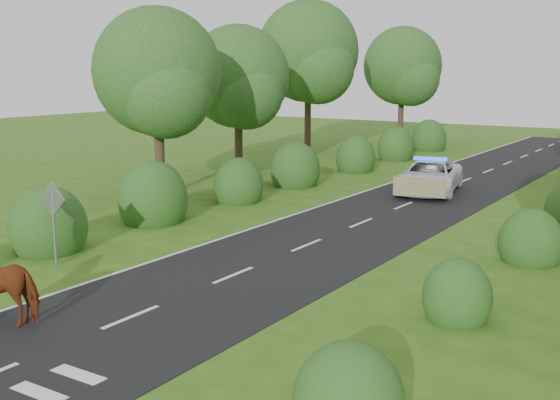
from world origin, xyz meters
The scene contains 12 objects.
ground centered at (0.00, 0.00, 0.00)m, with size 120.00×120.00×0.00m, color #325815.
road centered at (0.00, 15.00, 0.01)m, with size 6.00×70.00×0.02m, color black.
road_markings centered at (-1.60, 12.93, 0.03)m, with size 4.96×70.00×0.01m.
hedgerow_left centered at (-6.51, 11.69, 0.75)m, with size 2.75×50.41×3.00m.
hedgerow_right centered at (6.60, 11.21, 0.55)m, with size 2.10×45.78×2.10m.
tree_left_a centered at (-9.75, 11.86, 5.34)m, with size 5.74×5.60×8.38m.
tree_left_b centered at (-11.25, 19.86, 5.04)m, with size 5.74×5.60×8.07m.
tree_left_c centered at (-12.70, 29.83, 6.53)m, with size 6.97×6.80×10.22m.
tree_left_d centered at (-10.23, 39.85, 5.64)m, with size 6.15×6.00×8.89m.
road_sign centered at (-5.00, 2.00, 1.65)m, with size 1.06×0.08×2.53m.
cow centered at (-2.26, -1.61, 0.76)m, with size 1.13×2.13×1.51m, color brown.
police_van centered at (-0.29, 19.67, 0.76)m, with size 3.57×5.87×1.66m.
Camera 1 is at (11.33, -11.15, 5.72)m, focal length 45.00 mm.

